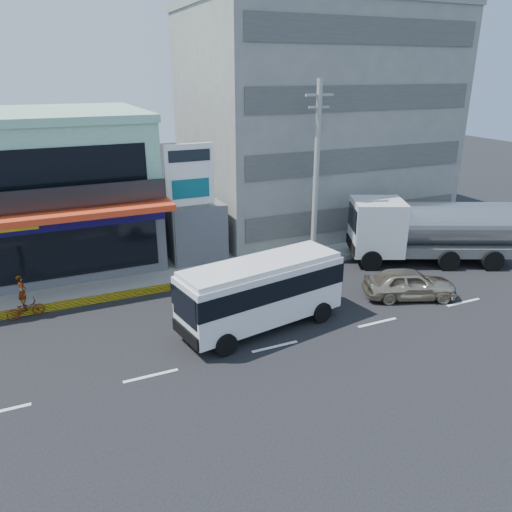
{
  "coord_description": "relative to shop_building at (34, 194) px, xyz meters",
  "views": [
    {
      "loc": [
        -7.77,
        -15.61,
        10.39
      ],
      "look_at": [
        1.13,
        4.42,
        2.2
      ],
      "focal_mm": 35.0,
      "sensor_mm": 36.0,
      "label": 1
    }
  ],
  "objects": [
    {
      "name": "gap_structure",
      "position": [
        8.0,
        -1.95,
        -2.25
      ],
      "size": [
        3.0,
        6.0,
        3.5
      ],
      "primitive_type": "cube",
      "color": "#4F5055",
      "rests_on": "ground"
    },
    {
      "name": "ground",
      "position": [
        8.0,
        -13.95,
        -4.0
      ],
      "size": [
        120.0,
        120.0,
        0.0
      ],
      "primitive_type": "plane",
      "color": "black",
      "rests_on": "ground"
    },
    {
      "name": "motorcycle_rider",
      "position": [
        -1.06,
        -7.15,
        -3.32
      ],
      "size": [
        1.66,
        0.8,
        2.04
      ],
      "color": "#5E1C0D",
      "rests_on": "ground"
    },
    {
      "name": "utility_pole_near",
      "position": [
        14.0,
        -6.55,
        1.15
      ],
      "size": [
        1.6,
        0.3,
        10.0
      ],
      "color": "#999993",
      "rests_on": "ground"
    },
    {
      "name": "sedan",
      "position": [
        15.93,
        -12.45,
        -3.26
      ],
      "size": [
        4.69,
        3.21,
        1.48
      ],
      "primitive_type": "imported",
      "rotation": [
        0.0,
        0.0,
        1.2
      ],
      "color": "tan",
      "rests_on": "ground"
    },
    {
      "name": "sidewalk",
      "position": [
        13.0,
        -4.45,
        -3.85
      ],
      "size": [
        70.0,
        5.0,
        0.3
      ],
      "primitive_type": "cube",
      "color": "gray",
      "rests_on": "ground"
    },
    {
      "name": "shop_building",
      "position": [
        0.0,
        0.0,
        0.0
      ],
      "size": [
        12.4,
        11.7,
        8.0
      ],
      "color": "#4F5055",
      "rests_on": "ground"
    },
    {
      "name": "concrete_building",
      "position": [
        18.0,
        1.05,
        3.0
      ],
      "size": [
        16.0,
        12.0,
        14.0
      ],
      "primitive_type": "cube",
      "color": "gray",
      "rests_on": "ground"
    },
    {
      "name": "satellite_dish",
      "position": [
        8.0,
        -2.95,
        -0.42
      ],
      "size": [
        1.5,
        1.5,
        0.15
      ],
      "primitive_type": "cylinder",
      "color": "slate",
      "rests_on": "gap_structure"
    },
    {
      "name": "tanker_truck",
      "position": [
        19.95,
        -8.91,
        -2.05
      ],
      "size": [
        9.46,
        6.2,
        3.62
      ],
      "color": "silver",
      "rests_on": "ground"
    },
    {
      "name": "minibus",
      "position": [
        8.19,
        -12.19,
        -2.21
      ],
      "size": [
        7.46,
        3.52,
        3.0
      ],
      "color": "silver",
      "rests_on": "ground"
    },
    {
      "name": "billboard",
      "position": [
        7.5,
        -4.75,
        0.93
      ],
      "size": [
        2.6,
        0.18,
        6.9
      ],
      "color": "gray",
      "rests_on": "ground"
    }
  ]
}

